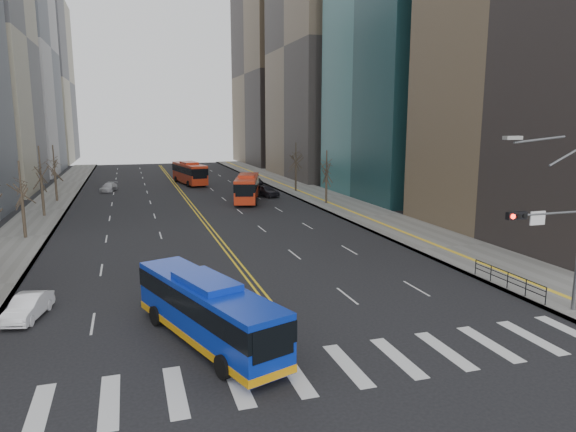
# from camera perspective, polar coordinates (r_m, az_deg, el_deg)

# --- Properties ---
(ground) EXTENTS (220.00, 220.00, 0.00)m
(ground) POSITION_cam_1_polar(r_m,az_deg,el_deg) (22.12, 3.71, -16.63)
(ground) COLOR black
(sidewalk_right) EXTENTS (7.00, 130.00, 0.15)m
(sidewalk_right) POSITION_cam_1_polar(r_m,az_deg,el_deg) (68.71, 3.88, 2.08)
(sidewalk_right) COLOR slate
(sidewalk_right) RESTS_ON ground
(sidewalk_left) EXTENTS (5.00, 130.00, 0.15)m
(sidewalk_left) POSITION_cam_1_polar(r_m,az_deg,el_deg) (64.80, -25.41, 0.57)
(sidewalk_left) COLOR slate
(sidewalk_left) RESTS_ON ground
(crosswalk) EXTENTS (26.70, 4.00, 0.01)m
(crosswalk) POSITION_cam_1_polar(r_m,az_deg,el_deg) (22.12, 3.71, -16.61)
(crosswalk) COLOR silver
(crosswalk) RESTS_ON ground
(centerline) EXTENTS (0.55, 100.00, 0.01)m
(centerline) POSITION_cam_1_polar(r_m,az_deg,el_deg) (74.38, -11.68, 2.47)
(centerline) COLOR gold
(centerline) RESTS_ON ground
(office_towers) EXTENTS (83.00, 134.00, 58.00)m
(office_towers) POSITION_cam_1_polar(r_m,az_deg,el_deg) (88.25, -13.14, 19.24)
(office_towers) COLOR gray
(office_towers) RESTS_ON ground
(signal_mast) EXTENTS (5.37, 0.37, 9.39)m
(signal_mast) POSITION_cam_1_polar(r_m,az_deg,el_deg) (29.65, 27.99, -0.89)
(signal_mast) COLOR slate
(signal_mast) RESTS_ON ground
(pedestrian_railing) EXTENTS (0.06, 6.06, 1.02)m
(pedestrian_railing) POSITION_cam_1_polar(r_m,az_deg,el_deg) (33.75, 23.23, -6.30)
(pedestrian_railing) COLOR black
(pedestrian_railing) RESTS_ON sidewalk_right
(street_trees) EXTENTS (35.20, 47.20, 7.60)m
(street_trees) POSITION_cam_1_polar(r_m,az_deg,el_deg) (53.15, -17.33, 4.38)
(street_trees) COLOR #32281E
(street_trees) RESTS_ON ground
(blue_bus) EXTENTS (5.64, 10.76, 3.12)m
(blue_bus) POSITION_cam_1_polar(r_m,az_deg,el_deg) (24.08, -9.01, -10.16)
(blue_bus) COLOR #0B28A5
(blue_bus) RESTS_ON ground
(red_bus_near) EXTENTS (5.54, 11.26, 3.49)m
(red_bus_near) POSITION_cam_1_polar(r_m,az_deg,el_deg) (65.63, -4.56, 3.32)
(red_bus_near) COLOR #B42B13
(red_bus_near) RESTS_ON ground
(red_bus_far) EXTENTS (4.52, 11.79, 3.64)m
(red_bus_far) POSITION_cam_1_polar(r_m,az_deg,el_deg) (85.15, -10.90, 4.85)
(red_bus_far) COLOR #B42B13
(red_bus_far) RESTS_ON ground
(car_white) EXTENTS (2.18, 3.99, 1.25)m
(car_white) POSITION_cam_1_polar(r_m,az_deg,el_deg) (30.10, -26.92, -9.00)
(car_white) COLOR white
(car_white) RESTS_ON ground
(car_dark_mid) EXTENTS (3.29, 5.01, 1.58)m
(car_dark_mid) POSITION_cam_1_polar(r_m,az_deg,el_deg) (69.87, -2.47, 2.82)
(car_dark_mid) COLOR black
(car_dark_mid) RESTS_ON ground
(car_silver) EXTENTS (2.76, 4.56, 1.24)m
(car_silver) POSITION_cam_1_polar(r_m,az_deg,el_deg) (79.44, -19.28, 3.04)
(car_silver) COLOR #ABABB1
(car_silver) RESTS_ON ground
(car_dark_far) EXTENTS (2.34, 4.22, 1.12)m
(car_dark_far) POSITION_cam_1_polar(r_m,az_deg,el_deg) (83.09, -3.55, 3.87)
(car_dark_far) COLOR black
(car_dark_far) RESTS_ON ground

